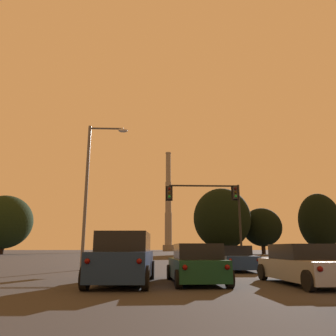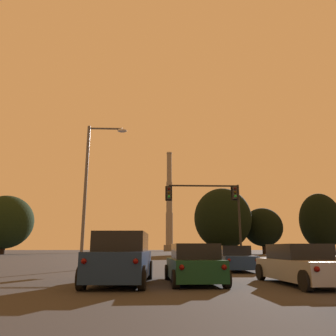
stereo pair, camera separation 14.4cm
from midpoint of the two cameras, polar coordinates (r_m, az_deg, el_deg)
name	(u,v)px [view 1 (the left image)]	position (r m, az deg, el deg)	size (l,w,h in m)	color
suv_left_lane_second	(124,259)	(12.76, -8.00, -15.36)	(2.32, 4.98, 1.86)	navy
hatchback_center_lane_second	(196,265)	(12.79, 4.59, -16.49)	(2.05, 4.16, 1.44)	#0F3823
sedan_right_lane_second	(304,265)	(13.32, 22.32, -15.42)	(2.17, 4.77, 1.43)	gray
sedan_right_lane_front	(235,259)	(20.32, 11.43, -15.26)	(2.19, 4.78, 1.43)	navy
traffic_light_overhead_right	(215,202)	(27.73, 8.06, -5.95)	(6.35, 0.50, 6.51)	black
street_lamp	(92,180)	(21.53, -13.21, -2.04)	(2.62, 0.36, 9.20)	#56565B
smokestack	(168,211)	(159.51, 0.02, -7.47)	(5.36, 5.36, 48.39)	slate
treeline_right_mid	(262,227)	(81.75, 16.01, -9.86)	(9.26, 8.33, 10.68)	black
treeline_far_left	(4,222)	(81.57, -26.68, -8.37)	(12.15, 10.94, 12.81)	black
treeline_left_mid	(216,222)	(82.24, 8.26, -9.30)	(8.19, 7.37, 13.86)	black
treeline_center_left	(222,218)	(75.73, 9.33, -8.67)	(12.86, 11.57, 14.70)	black
treeline_far_right	(319,221)	(90.46, 24.84, -8.40)	(10.15, 9.14, 14.77)	black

